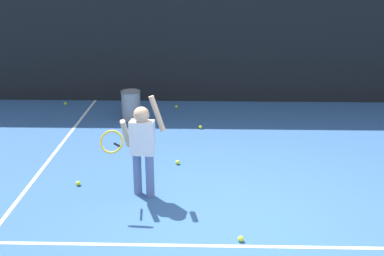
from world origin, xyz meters
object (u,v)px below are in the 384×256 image
(tennis_ball_5, at_px, (176,107))
(tennis_ball_1, at_px, (78,183))
(tennis_ball_2, at_px, (65,103))
(tennis_ball_3, at_px, (178,162))
(tennis_ball_6, at_px, (241,239))
(tennis_ball_7, at_px, (200,127))
(ball_hopper, at_px, (131,105))
(tennis_player, at_px, (141,144))

(tennis_ball_5, bearing_deg, tennis_ball_1, -107.33)
(tennis_ball_2, distance_m, tennis_ball_3, 3.98)
(tennis_ball_3, relative_size, tennis_ball_6, 1.00)
(tennis_ball_7, bearing_deg, tennis_ball_2, 153.37)
(ball_hopper, bearing_deg, tennis_ball_1, -96.09)
(tennis_ball_6, bearing_deg, ball_hopper, 113.17)
(tennis_ball_3, height_order, tennis_ball_5, same)
(tennis_player, relative_size, tennis_ball_7, 20.46)
(tennis_player, xyz_separation_m, tennis_ball_2, (-2.15, 4.08, -0.69))
(ball_hopper, xyz_separation_m, tennis_ball_5, (0.83, 0.73, -0.26))
(tennis_ball_1, xyz_separation_m, tennis_ball_2, (-1.23, 3.81, 0.00))
(tennis_ball_1, relative_size, tennis_ball_7, 1.00)
(tennis_player, xyz_separation_m, ball_hopper, (-0.61, 3.17, -0.44))
(tennis_player, xyz_separation_m, tennis_ball_3, (0.39, 1.02, -0.69))
(tennis_ball_1, distance_m, tennis_ball_5, 3.81)
(tennis_player, xyz_separation_m, tennis_ball_5, (0.21, 3.91, -0.69))
(tennis_ball_5, bearing_deg, tennis_player, -93.14)
(tennis_player, relative_size, ball_hopper, 2.40)
(tennis_ball_1, distance_m, tennis_ball_3, 1.51)
(tennis_ball_2, xyz_separation_m, tennis_ball_3, (2.55, -3.06, 0.00))
(tennis_player, height_order, tennis_ball_7, tennis_player)
(ball_hopper, bearing_deg, tennis_player, -79.11)
(tennis_ball_1, relative_size, tennis_ball_5, 1.00)
(tennis_ball_6, bearing_deg, tennis_ball_3, 111.20)
(ball_hopper, relative_size, tennis_ball_3, 8.52)
(tennis_ball_1, height_order, tennis_ball_5, same)
(tennis_player, xyz_separation_m, tennis_ball_1, (-0.92, 0.27, -0.69))
(tennis_ball_1, bearing_deg, tennis_ball_7, 55.27)
(ball_hopper, height_order, tennis_ball_1, ball_hopper)
(tennis_player, height_order, tennis_ball_6, tennis_player)
(tennis_ball_7, bearing_deg, tennis_ball_5, 111.91)
(tennis_player, bearing_deg, tennis_ball_2, 124.43)
(tennis_ball_1, xyz_separation_m, tennis_ball_6, (2.12, -1.33, 0.00))
(tennis_ball_2, relative_size, tennis_ball_7, 1.00)
(tennis_ball_2, relative_size, tennis_ball_6, 1.00)
(tennis_ball_3, xyz_separation_m, tennis_ball_6, (0.81, -2.08, 0.00))
(tennis_ball_5, xyz_separation_m, tennis_ball_6, (0.99, -4.96, 0.00))
(tennis_ball_5, bearing_deg, tennis_ball_7, -68.09)
(ball_hopper, bearing_deg, tennis_ball_3, -64.98)
(tennis_ball_5, bearing_deg, tennis_ball_2, 175.77)
(tennis_player, xyz_separation_m, tennis_ball_6, (1.20, -1.06, -0.69))
(tennis_ball_2, height_order, tennis_ball_3, same)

